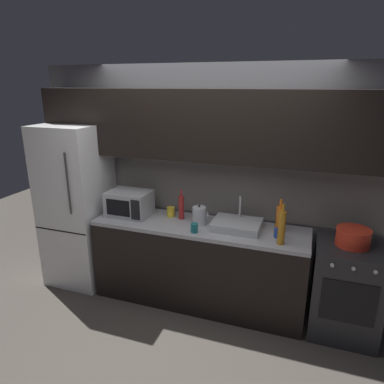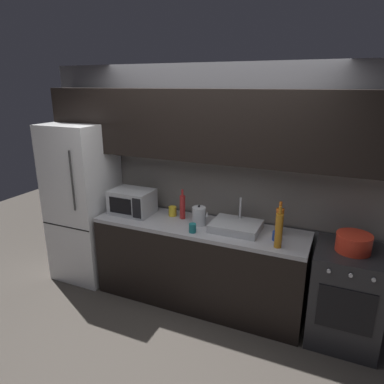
{
  "view_description": "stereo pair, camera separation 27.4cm",
  "coord_description": "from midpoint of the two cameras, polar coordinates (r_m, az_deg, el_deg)",
  "views": [
    {
      "loc": [
        1.04,
        -2.28,
        2.3
      ],
      "look_at": [
        -0.08,
        0.9,
        1.25
      ],
      "focal_mm": 32.66,
      "sensor_mm": 36.0,
      "label": 1
    },
    {
      "loc": [
        1.3,
        -2.18,
        2.3
      ],
      "look_at": [
        -0.08,
        0.9,
        1.25
      ],
      "focal_mm": 32.66,
      "sensor_mm": 36.0,
      "label": 2
    }
  ],
  "objects": [
    {
      "name": "ground_plane",
      "position": [
        3.41,
        -6.77,
        -25.21
      ],
      "size": [
        10.0,
        10.0,
        0.0
      ],
      "primitive_type": "plane",
      "color": "#3D3833"
    },
    {
      "name": "back_wall",
      "position": [
        3.7,
        0.51,
        5.63
      ],
      "size": [
        3.97,
        0.44,
        2.5
      ],
      "color": "slate",
      "rests_on": "ground"
    },
    {
      "name": "counter_run",
      "position": [
        3.82,
        -1.01,
        -11.63
      ],
      "size": [
        2.23,
        0.6,
        0.9
      ],
      "color": "black",
      "rests_on": "ground"
    },
    {
      "name": "refrigerator",
      "position": [
        4.33,
        -19.95,
        -2.09
      ],
      "size": [
        0.68,
        0.69,
        1.87
      ],
      "color": "white",
      "rests_on": "ground"
    },
    {
      "name": "oven_range",
      "position": [
        3.65,
        21.73,
        -14.51
      ],
      "size": [
        0.6,
        0.62,
        0.9
      ],
      "color": "#232326",
      "rests_on": "ground"
    },
    {
      "name": "microwave",
      "position": [
        3.93,
        -12.18,
        -1.84
      ],
      "size": [
        0.46,
        0.35,
        0.27
      ],
      "color": "#A8AAAF",
      "rests_on": "counter_run"
    },
    {
      "name": "sink_basin",
      "position": [
        3.53,
        5.1,
        -5.38
      ],
      "size": [
        0.48,
        0.38,
        0.3
      ],
      "color": "#ADAFB5",
      "rests_on": "counter_run"
    },
    {
      "name": "kettle",
      "position": [
        3.59,
        -1.01,
        -3.93
      ],
      "size": [
        0.18,
        0.14,
        0.22
      ],
      "color": "#B7BABF",
      "rests_on": "counter_run"
    },
    {
      "name": "wine_bottle_red",
      "position": [
        3.74,
        -3.85,
        -2.47
      ],
      "size": [
        0.06,
        0.06,
        0.33
      ],
      "color": "#A82323",
      "rests_on": "counter_run"
    },
    {
      "name": "wine_bottle_amber",
      "position": [
        3.21,
        12.08,
        -5.71
      ],
      "size": [
        0.07,
        0.07,
        0.38
      ],
      "color": "#B27019",
      "rests_on": "counter_run"
    },
    {
      "name": "wine_bottle_orange",
      "position": [
        3.48,
        11.96,
        -4.3
      ],
      "size": [
        0.08,
        0.08,
        0.34
      ],
      "color": "orange",
      "rests_on": "counter_run"
    },
    {
      "name": "mug_yellow",
      "position": [
        3.84,
        -5.52,
        -3.26
      ],
      "size": [
        0.09,
        0.09,
        0.11
      ],
      "primitive_type": "cylinder",
      "color": "gold",
      "rests_on": "counter_run"
    },
    {
      "name": "mug_blue",
      "position": [
        3.39,
        11.65,
        -6.63
      ],
      "size": [
        0.08,
        0.08,
        0.09
      ],
      "primitive_type": "cylinder",
      "color": "#234299",
      "rests_on": "counter_run"
    },
    {
      "name": "mug_teal",
      "position": [
        3.43,
        -1.92,
        -5.93
      ],
      "size": [
        0.07,
        0.07,
        0.09
      ],
      "primitive_type": "cylinder",
      "color": "#19666B",
      "rests_on": "counter_run"
    },
    {
      "name": "cooking_pot",
      "position": [
        3.41,
        22.75,
        -6.86
      ],
      "size": [
        0.3,
        0.3,
        0.16
      ],
      "color": "red",
      "rests_on": "oven_range"
    }
  ]
}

